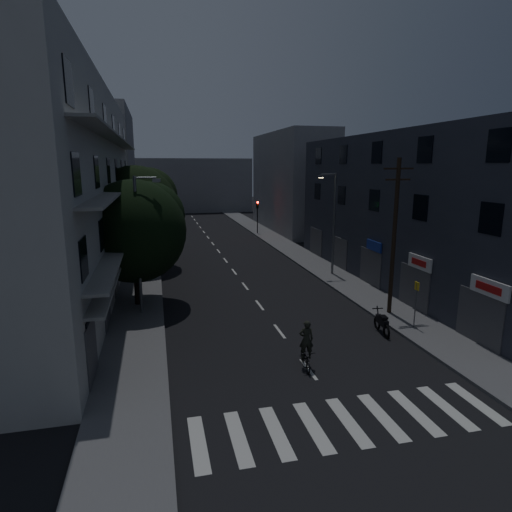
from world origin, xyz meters
name	(u,v)px	position (x,y,z in m)	size (l,w,h in m)	color
ground	(225,259)	(0.00, 25.00, 0.00)	(160.00, 160.00, 0.00)	black
sidewalk_left	(143,263)	(-7.50, 25.00, 0.07)	(3.00, 90.00, 0.15)	#565659
sidewalk_right	(300,255)	(7.50, 25.00, 0.07)	(3.00, 90.00, 0.15)	#565659
crosswalk	(348,421)	(0.00, -2.00, 0.00)	(10.90, 3.00, 0.01)	beige
lane_markings	(215,247)	(0.00, 31.25, 0.01)	(0.15, 60.50, 0.01)	beige
building_left	(69,191)	(-11.98, 18.00, 6.99)	(7.00, 36.00, 14.00)	#A8A7A3
building_right	(407,210)	(11.99, 14.00, 5.50)	(6.19, 28.00, 11.00)	#272B36
building_far_left	(110,171)	(-12.00, 48.00, 8.00)	(6.00, 20.00, 16.00)	slate
building_far_right	(291,182)	(12.00, 42.00, 6.50)	(6.00, 20.00, 13.00)	slate
building_far_end	(187,185)	(0.00, 70.00, 5.00)	(24.00, 8.00, 10.00)	slate
tree_near	(135,227)	(-7.43, 12.70, 5.02)	(6.31, 6.31, 7.78)	black
tree_mid	(137,204)	(-7.66, 23.01, 5.53)	(7.00, 7.00, 8.61)	black
tree_far	(144,208)	(-7.40, 33.49, 4.22)	(5.25, 5.25, 6.50)	black
traffic_signal_far_right	(257,210)	(6.54, 38.94, 3.10)	(0.28, 0.37, 4.10)	black
traffic_signal_far_left	(153,213)	(-6.50, 38.61, 3.10)	(0.28, 0.37, 4.10)	black
street_lamp_left_near	(140,239)	(-7.13, 10.87, 4.60)	(1.51, 0.25, 8.00)	slate
street_lamp_right	(333,219)	(7.43, 17.08, 4.60)	(1.51, 0.25, 8.00)	slate
street_lamp_left_far	(145,207)	(-7.20, 30.47, 4.60)	(1.51, 0.25, 8.00)	slate
utility_pole	(394,234)	(7.11, 7.53, 4.87)	(1.80, 0.24, 9.00)	black
bus_stop_sign	(416,296)	(7.15, 5.06, 1.89)	(0.06, 0.35, 2.52)	#595B60
motorcycle	(382,324)	(5.21, 5.03, 0.52)	(0.61, 2.05, 1.32)	black
cyclist	(306,352)	(-0.07, 2.18, 0.74)	(0.82, 1.79, 2.19)	black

